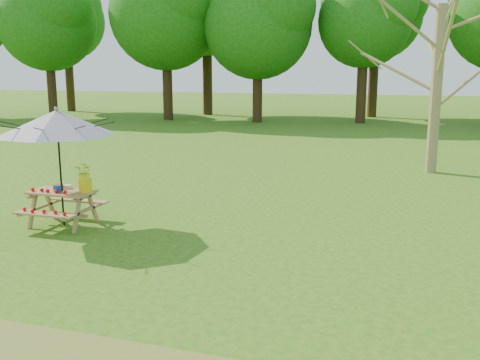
% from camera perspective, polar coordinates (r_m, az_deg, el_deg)
% --- Properties ---
extents(ground, '(120.00, 120.00, 0.00)m').
position_cam_1_polar(ground, '(7.85, -1.16, -9.95)').
color(ground, '#2A6212').
rests_on(ground, ground).
extents(picnic_table, '(1.20, 1.32, 0.67)m').
position_cam_1_polar(picnic_table, '(10.62, -18.36, -2.93)').
color(picnic_table, '#A16F48').
rests_on(picnic_table, ground).
extents(patio_umbrella, '(2.66, 2.66, 2.25)m').
position_cam_1_polar(patio_umbrella, '(10.35, -18.92, 5.80)').
color(patio_umbrella, black).
rests_on(patio_umbrella, ground).
extents(produce_bins, '(0.25, 0.47, 0.13)m').
position_cam_1_polar(produce_bins, '(10.57, -18.64, -0.81)').
color(produce_bins, '#A90D13').
rests_on(produce_bins, picnic_table).
extents(tomatoes_row, '(0.77, 0.13, 0.07)m').
position_cam_1_polar(tomatoes_row, '(10.48, -19.72, -1.08)').
color(tomatoes_row, red).
rests_on(tomatoes_row, picnic_table).
extents(flower_bucket, '(0.37, 0.34, 0.56)m').
position_cam_1_polar(flower_bucket, '(10.29, -16.20, 0.42)').
color(flower_bucket, yellow).
rests_on(flower_bucket, picnic_table).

